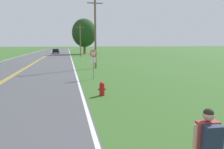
% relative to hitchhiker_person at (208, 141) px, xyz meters
% --- Properties ---
extents(hitchhiker_person, '(0.58, 0.43, 1.71)m').
position_rel_hitchhiker_person_xyz_m(hitchhiker_person, '(0.00, 0.00, 0.00)').
color(hitchhiker_person, '#38476B').
rests_on(hitchhiker_person, ground).
extents(fire_hydrant, '(0.45, 0.29, 0.80)m').
position_rel_hitchhiker_person_xyz_m(fire_hydrant, '(-0.80, 7.86, -0.64)').
color(fire_hydrant, red).
rests_on(fire_hydrant, ground).
extents(traffic_sign, '(0.60, 0.10, 2.47)m').
position_rel_hitchhiker_person_xyz_m(traffic_sign, '(-0.58, 13.34, 0.81)').
color(traffic_sign, gray).
rests_on(traffic_sign, ground).
extents(utility_pole_midground, '(1.80, 0.24, 8.21)m').
position_rel_hitchhiker_person_xyz_m(utility_pole_midground, '(0.65, 20.74, 3.21)').
color(utility_pole_midground, brown).
rests_on(utility_pole_midground, ground).
extents(utility_pole_far, '(1.80, 0.24, 7.16)m').
position_rel_hitchhiker_person_xyz_m(utility_pole_far, '(0.30, 43.20, 2.68)').
color(utility_pole_far, brown).
rests_on(utility_pole_far, ground).
extents(tree_right_cluster, '(6.80, 6.80, 9.83)m').
position_rel_hitchhiker_person_xyz_m(tree_right_cluster, '(2.15, 54.09, 4.85)').
color(tree_right_cluster, brown).
rests_on(tree_right_cluster, ground).
extents(car_black_hatchback_mid_near, '(2.03, 3.83, 1.43)m').
position_rel_hitchhiker_person_xyz_m(car_black_hatchback_mid_near, '(-6.02, 59.14, -0.27)').
color(car_black_hatchback_mid_near, black).
rests_on(car_black_hatchback_mid_near, ground).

